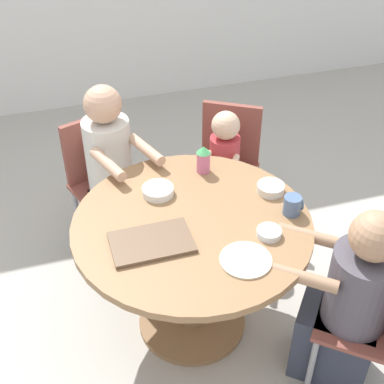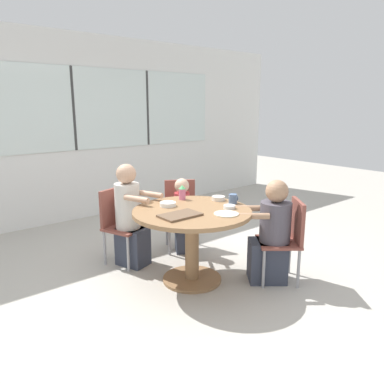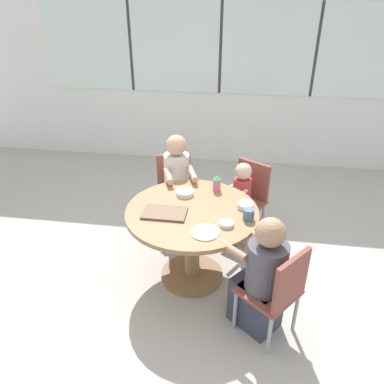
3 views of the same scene
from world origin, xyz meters
The scene contains 16 objects.
ground_plane centered at (0.00, 0.00, 0.00)m, with size 16.00×16.00×0.00m, color #B2ADA3.
wall_back_with_windows centered at (0.00, 2.81, 1.43)m, with size 8.40×0.08×2.80m.
dining_table centered at (0.00, 0.00, 0.57)m, with size 1.18×1.18×0.75m.
chair_for_woman_green_shirt centered at (0.74, -0.61, 0.50)m, with size 0.56×0.56×0.85m.
chair_for_man_blue_shirt centered at (-0.32, 0.90, 0.50)m, with size 0.51×0.51×0.85m.
chair_for_toddler centered at (0.49, 0.82, 0.50)m, with size 0.55×0.55×0.85m.
person_woman_green_shirt centered at (0.61, -0.50, 0.48)m, with size 0.63×0.59×1.05m.
person_man_blue_shirt centered at (-0.27, 0.75, 0.53)m, with size 0.43×0.56×1.14m.
person_toddler centered at (0.42, 0.69, 0.44)m, with size 0.34×0.39×0.91m.
food_tray_dark centered at (-0.22, -0.10, 0.76)m, with size 0.38×0.24×0.02m.
coffee_mug centered at (0.49, -0.08, 0.80)m, with size 0.09×0.09×0.10m.
sippy_cup centered at (0.18, 0.39, 0.83)m, with size 0.08×0.08×0.16m.
bowl_white_shallow centered at (0.46, 0.11, 0.77)m, with size 0.14×0.14×0.04m.
bowl_cereal centered at (0.32, -0.20, 0.77)m, with size 0.12×0.12×0.03m.
bowl_fruit centered at (-0.10, 0.26, 0.77)m, with size 0.16×0.16×0.04m.
plate_tortillas centered at (0.15, -0.33, 0.76)m, with size 0.24×0.24×0.01m.
Camera 3 is at (0.40, -2.76, 2.48)m, focal length 35.00 mm.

